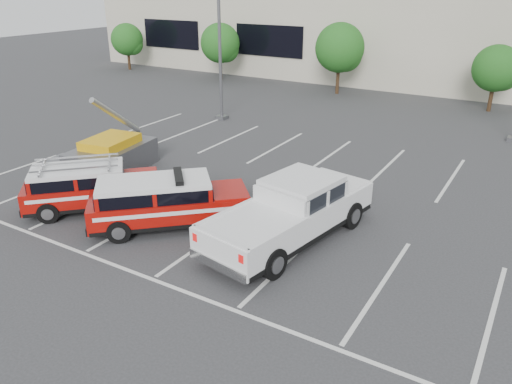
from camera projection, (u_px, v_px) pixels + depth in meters
ground at (214, 237)px, 15.72m from camera, size 120.00×120.00×0.00m
stall_markings at (282, 189)px, 19.26m from camera, size 23.00×15.00×0.01m
convention_building at (452, 18)px, 38.87m from camera, size 60.00×16.99×13.20m
tree_far_left at (128, 41)px, 43.93m from camera, size 2.77×2.77×3.99m
tree_left at (221, 44)px, 39.07m from camera, size 3.07×3.07×4.42m
tree_mid_left at (341, 49)px, 34.21m from camera, size 3.37×3.37×4.85m
tree_mid_right at (498, 70)px, 29.68m from camera, size 2.77×2.77×3.99m
light_pole_left at (219, 25)px, 26.93m from camera, size 0.90×0.60×10.24m
fire_chief_suv at (167, 205)px, 16.15m from camera, size 4.96×4.79×1.78m
white_pickup at (291, 217)px, 15.27m from camera, size 3.22×6.49×1.90m
ladder_suv at (90, 190)px, 17.38m from camera, size 4.44×4.44×1.78m
utility_rig at (108, 156)px, 20.87m from camera, size 3.34×4.14×3.28m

